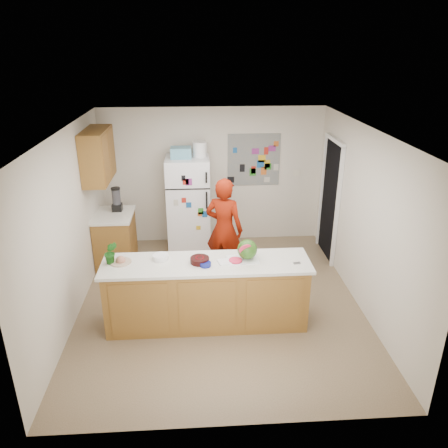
{
  "coord_description": "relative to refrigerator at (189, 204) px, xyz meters",
  "views": [
    {
      "loc": [
        -0.3,
        -5.47,
        3.52
      ],
      "look_at": [
        0.07,
        0.2,
        1.15
      ],
      "focal_mm": 35.0,
      "sensor_mm": 36.0,
      "label": 1
    }
  ],
  "objects": [
    {
      "name": "watermelon",
      "position": [
        0.78,
        -2.32,
        0.21
      ],
      "size": [
        0.26,
        0.26,
        0.26
      ],
      "primitive_type": "sphere",
      "color": "#305F10",
      "rests_on": "cutting_board"
    },
    {
      "name": "person",
      "position": [
        0.56,
        -1.11,
        -0.02
      ],
      "size": [
        0.71,
        0.6,
        1.66
      ],
      "primitive_type": "imported",
      "rotation": [
        0.0,
        0.0,
        2.73
      ],
      "color": "maroon",
      "rests_on": "floor"
    },
    {
      "name": "watermelon_slice",
      "position": [
        0.62,
        -2.39,
        0.09
      ],
      "size": [
        0.17,
        0.17,
        0.02
      ],
      "primitive_type": "cylinder",
      "color": "#B83127",
      "rests_on": "cutting_board"
    },
    {
      "name": "wall_back",
      "position": [
        0.45,
        0.38,
        0.4
      ],
      "size": [
        4.0,
        0.02,
        2.5
      ],
      "primitive_type": "cube",
      "color": "beige",
      "rests_on": "ground"
    },
    {
      "name": "keys",
      "position": [
        1.4,
        -2.49,
        0.08
      ],
      "size": [
        0.09,
        0.05,
        0.01
      ],
      "primitive_type": "cube",
      "rotation": [
        0.0,
        0.0,
        0.16
      ],
      "color": "gray",
      "rests_on": "peninsula_top"
    },
    {
      "name": "side_counter_top",
      "position": [
        -1.24,
        -0.53,
        0.03
      ],
      "size": [
        0.64,
        0.84,
        0.04
      ],
      "primitive_type": "cube",
      "color": "silver",
      "rests_on": "side_counter_base"
    },
    {
      "name": "plate",
      "position": [
        -0.84,
        -2.31,
        0.08
      ],
      "size": [
        0.32,
        0.32,
        0.02
      ],
      "primitive_type": "cylinder",
      "rotation": [
        0.0,
        0.0,
        0.22
      ],
      "color": "beige",
      "rests_on": "peninsula_top"
    },
    {
      "name": "fridge_top_bin",
      "position": [
        -0.1,
        0.0,
        0.94
      ],
      "size": [
        0.35,
        0.28,
        0.18
      ],
      "primitive_type": "cube",
      "color": "#5999B2",
      "rests_on": "refrigerator"
    },
    {
      "name": "floor",
      "position": [
        0.45,
        -1.88,
        -0.86
      ],
      "size": [
        4.0,
        4.5,
        0.02
      ],
      "primitive_type": "cube",
      "color": "brown",
      "rests_on": "ground"
    },
    {
      "name": "paper_towel",
      "position": [
        0.5,
        -2.4,
        0.08
      ],
      "size": [
        0.22,
        0.21,
        0.02
      ],
      "primitive_type": "cube",
      "rotation": [
        0.0,
        0.0,
        0.26
      ],
      "color": "white",
      "rests_on": "peninsula_top"
    },
    {
      "name": "doorway",
      "position": [
        2.44,
        -0.43,
        0.17
      ],
      "size": [
        0.03,
        0.85,
        2.04
      ],
      "primitive_type": "cube",
      "color": "black",
      "rests_on": "ground"
    },
    {
      "name": "potted_plant",
      "position": [
        -0.95,
        -2.33,
        0.22
      ],
      "size": [
        0.18,
        0.14,
        0.31
      ],
      "primitive_type": "imported",
      "rotation": [
        0.0,
        0.0,
        0.05
      ],
      "color": "#1D4813",
      "rests_on": "peninsula_top"
    },
    {
      "name": "white_bowl",
      "position": [
        -0.34,
        -2.25,
        0.1
      ],
      "size": [
        0.21,
        0.21,
        0.06
      ],
      "primitive_type": "cylinder",
      "rotation": [
        0.0,
        0.0,
        0.0
      ],
      "color": "white",
      "rests_on": "peninsula_top"
    },
    {
      "name": "wall_right",
      "position": [
        2.46,
        -1.88,
        0.4
      ],
      "size": [
        0.02,
        4.5,
        2.5
      ],
      "primitive_type": "cube",
      "color": "beige",
      "rests_on": "ground"
    },
    {
      "name": "upper_cabinets",
      "position": [
        -1.37,
        -0.58,
        1.05
      ],
      "size": [
        0.35,
        1.0,
        0.8
      ],
      "primitive_type": "cube",
      "color": "brown",
      "rests_on": "wall_left"
    },
    {
      "name": "cobalt_bowl",
      "position": [
        0.24,
        -2.48,
        0.1
      ],
      "size": [
        0.15,
        0.15,
        0.05
      ],
      "primitive_type": "cylinder",
      "rotation": [
        0.0,
        0.0,
        0.06
      ],
      "color": "navy",
      "rests_on": "peninsula_top"
    },
    {
      "name": "refrigerator",
      "position": [
        0.0,
        0.0,
        0.0
      ],
      "size": [
        0.75,
        0.7,
        1.7
      ],
      "primitive_type": "cube",
      "color": "silver",
      "rests_on": "floor"
    },
    {
      "name": "ceiling",
      "position": [
        0.45,
        -1.88,
        1.66
      ],
      "size": [
        4.0,
        4.5,
        0.02
      ],
      "primitive_type": "cube",
      "color": "white",
      "rests_on": "wall_back"
    },
    {
      "name": "blender_appliance",
      "position": [
        -1.19,
        -0.37,
        0.24
      ],
      "size": [
        0.14,
        0.14,
        0.38
      ],
      "primitive_type": "cylinder",
      "color": "black",
      "rests_on": "side_counter_top"
    },
    {
      "name": "side_counter_base",
      "position": [
        -1.24,
        -0.53,
        -0.42
      ],
      "size": [
        0.6,
        0.8,
        0.86
      ],
      "primitive_type": "cube",
      "color": "brown",
      "rests_on": "floor"
    },
    {
      "name": "wall_left",
      "position": [
        -1.56,
        -1.88,
        0.4
      ],
      "size": [
        0.02,
        4.5,
        2.5
      ],
      "primitive_type": "cube",
      "color": "beige",
      "rests_on": "ground"
    },
    {
      "name": "peninsula_base",
      "position": [
        0.25,
        -2.38,
        -0.41
      ],
      "size": [
        2.6,
        0.62,
        0.88
      ],
      "primitive_type": "cube",
      "color": "brown",
      "rests_on": "floor"
    },
    {
      "name": "cherry_bowl",
      "position": [
        0.17,
        -2.38,
        0.11
      ],
      "size": [
        0.27,
        0.27,
        0.07
      ],
      "primitive_type": "cylinder",
      "rotation": [
        0.0,
        0.0,
        -0.12
      ],
      "color": "black",
      "rests_on": "peninsula_top"
    },
    {
      "name": "cutting_board",
      "position": [
        0.72,
        -2.34,
        0.08
      ],
      "size": [
        0.42,
        0.33,
        0.01
      ],
      "primitive_type": "cube",
      "rotation": [
        0.0,
        0.0,
        0.09
      ],
      "color": "silver",
      "rests_on": "peninsula_top"
    },
    {
      "name": "photo_collage",
      "position": [
        1.2,
        0.36,
        0.7
      ],
      "size": [
        0.95,
        0.01,
        0.95
      ],
      "primitive_type": "cube",
      "color": "slate",
      "rests_on": "wall_back"
    },
    {
      "name": "peninsula_top",
      "position": [
        0.25,
        -2.38,
        0.05
      ],
      "size": [
        2.68,
        0.7,
        0.04
      ],
      "primitive_type": "cube",
      "color": "silver",
      "rests_on": "peninsula_base"
    }
  ]
}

